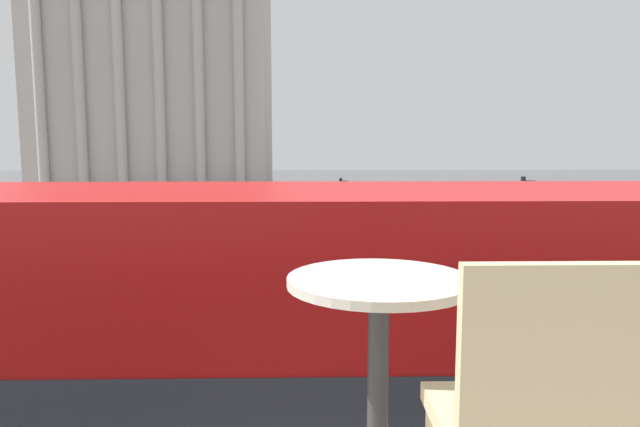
% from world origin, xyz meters
% --- Properties ---
extents(double_decker_bus, '(10.28, 2.71, 4.15)m').
position_xyz_m(double_decker_bus, '(0.66, 3.60, 2.32)').
color(double_decker_bus, black).
rests_on(double_decker_bus, ground_plane).
extents(cafe_dining_table, '(0.60, 0.60, 0.73)m').
position_xyz_m(cafe_dining_table, '(0.33, -0.35, 3.98)').
color(cafe_dining_table, '#2D2D30').
rests_on(cafe_dining_table, cafe_floor_slab).
extents(cafe_chair_0, '(0.40, 0.40, 0.91)m').
position_xyz_m(cafe_chair_0, '(0.61, -0.88, 3.97)').
color(cafe_chair_0, '#D1B789').
rests_on(cafe_chair_0, cafe_floor_slab).
extents(plaza_building_left, '(22.62, 12.29, 24.69)m').
position_xyz_m(plaza_building_left, '(-14.79, 55.54, 12.33)').
color(plaza_building_left, '#BCB2A8').
rests_on(plaza_building_left, ground_plane).
extents(traffic_light_near, '(0.42, 0.24, 3.82)m').
position_xyz_m(traffic_light_near, '(5.46, 11.69, 2.50)').
color(traffic_light_near, black).
rests_on(traffic_light_near, ground_plane).
extents(traffic_light_mid, '(0.42, 0.24, 3.36)m').
position_xyz_m(traffic_light_mid, '(1.41, 19.00, 2.21)').
color(traffic_light_mid, black).
rests_on(traffic_light_mid, ground_plane).
extents(pedestrian_black, '(0.32, 0.32, 1.78)m').
position_xyz_m(pedestrian_black, '(-3.25, 17.91, 1.03)').
color(pedestrian_black, '#282B33').
rests_on(pedestrian_black, ground_plane).
extents(pedestrian_grey, '(0.32, 0.32, 1.77)m').
position_xyz_m(pedestrian_grey, '(1.47, 20.15, 1.03)').
color(pedestrian_grey, '#282B33').
rests_on(pedestrian_grey, ground_plane).
extents(pedestrian_red, '(0.32, 0.32, 1.63)m').
position_xyz_m(pedestrian_red, '(6.36, 31.91, 0.93)').
color(pedestrian_red, '#282B33').
rests_on(pedestrian_red, ground_plane).
extents(pedestrian_blue, '(0.32, 0.32, 1.74)m').
position_xyz_m(pedestrian_blue, '(0.53, 18.65, 1.00)').
color(pedestrian_blue, '#282B33').
rests_on(pedestrian_blue, ground_plane).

